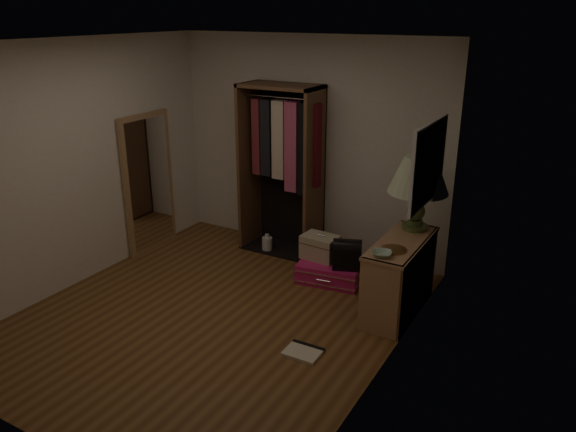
% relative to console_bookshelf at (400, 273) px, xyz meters
% --- Properties ---
extents(ground, '(4.00, 4.00, 0.00)m').
position_rel_console_bookshelf_xyz_m(ground, '(-1.53, -1.04, -0.39)').
color(ground, brown).
rests_on(ground, ground).
extents(room_walls, '(3.52, 4.02, 2.60)m').
position_rel_console_bookshelf_xyz_m(room_walls, '(-1.46, -1.00, 1.11)').
color(room_walls, beige).
rests_on(room_walls, ground).
extents(console_bookshelf, '(0.42, 1.12, 0.75)m').
position_rel_console_bookshelf_xyz_m(console_bookshelf, '(0.00, 0.00, 0.00)').
color(console_bookshelf, '#A77651').
rests_on(console_bookshelf, ground).
extents(open_wardrobe, '(1.00, 0.50, 2.05)m').
position_rel_console_bookshelf_xyz_m(open_wardrobe, '(-1.75, 0.72, 0.82)').
color(open_wardrobe, brown).
rests_on(open_wardrobe, ground).
extents(floor_mirror, '(0.06, 0.80, 1.70)m').
position_rel_console_bookshelf_xyz_m(floor_mirror, '(-3.24, -0.04, 0.46)').
color(floor_mirror, '#9E774C').
rests_on(floor_mirror, ground).
extents(pink_suitcase, '(0.77, 0.60, 0.22)m').
position_rel_console_bookshelf_xyz_m(pink_suitcase, '(-0.87, 0.23, -0.28)').
color(pink_suitcase, '#C7185F').
rests_on(pink_suitcase, ground).
extents(train_case, '(0.42, 0.31, 0.29)m').
position_rel_console_bookshelf_xyz_m(train_case, '(-1.02, 0.26, -0.03)').
color(train_case, tan).
rests_on(train_case, pink_suitcase).
extents(black_bag, '(0.36, 0.30, 0.33)m').
position_rel_console_bookshelf_xyz_m(black_bag, '(-0.66, 0.18, -0.00)').
color(black_bag, black).
rests_on(black_bag, pink_suitcase).
extents(table_lamp, '(0.62, 0.62, 0.76)m').
position_rel_console_bookshelf_xyz_m(table_lamp, '(0.01, 0.34, 0.92)').
color(table_lamp, '#3E5026').
rests_on(table_lamp, console_bookshelf).
extents(brass_tray, '(0.32, 0.32, 0.01)m').
position_rel_console_bookshelf_xyz_m(brass_tray, '(0.01, -0.29, 0.37)').
color(brass_tray, '#A0703D').
rests_on(brass_tray, console_bookshelf).
extents(ceramic_bowl, '(0.22, 0.22, 0.04)m').
position_rel_console_bookshelf_xyz_m(ceramic_bowl, '(-0.04, -0.46, 0.38)').
color(ceramic_bowl, '#9DBCA3').
rests_on(ceramic_bowl, console_bookshelf).
extents(white_jug, '(0.16, 0.16, 0.22)m').
position_rel_console_bookshelf_xyz_m(white_jug, '(-1.91, 0.56, -0.29)').
color(white_jug, silver).
rests_on(white_jug, ground).
extents(floor_book, '(0.32, 0.26, 0.03)m').
position_rel_console_bookshelf_xyz_m(floor_book, '(-0.46, -1.17, -0.37)').
color(floor_book, beige).
rests_on(floor_book, ground).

